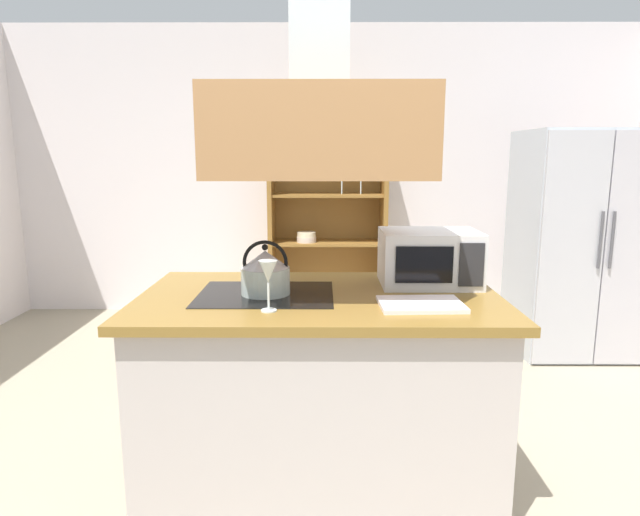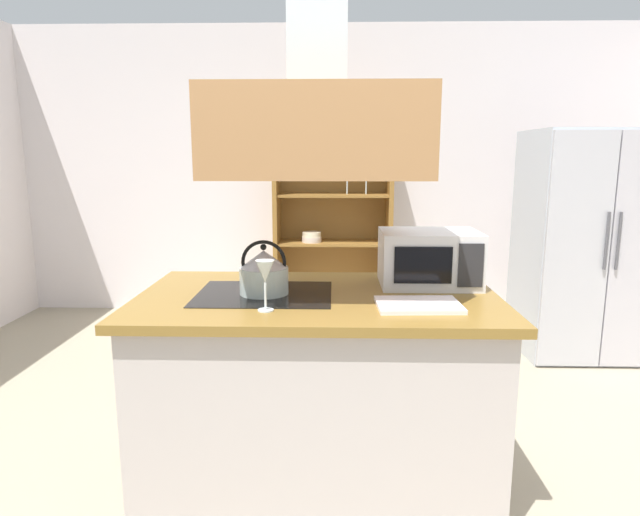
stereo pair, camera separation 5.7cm
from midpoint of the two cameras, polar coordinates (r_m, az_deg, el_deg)
The scene contains 10 objects.
ground_plane at distance 2.74m, azimuth -0.02°, elevation -22.82°, with size 7.80×7.80×0.00m, color #9F937C.
wall_back at distance 5.28m, azimuth 0.17°, elevation 8.96°, with size 6.00×0.12×2.70m, color silver.
kitchen_island at distance 2.58m, azimuth -0.70°, elevation -13.50°, with size 1.61×0.95×0.90m.
range_hood at distance 2.36m, azimuth -0.76°, elevation 15.78°, with size 0.90×0.70×1.28m.
refrigerator at distance 4.60m, azimuth 25.25°, elevation 1.41°, with size 0.90×0.77×1.70m.
dish_cabinet at distance 5.12m, azimuth 0.44°, elevation 2.51°, with size 1.08×0.40×1.77m.
kettle at distance 2.42m, azimuth -6.43°, elevation -1.49°, with size 0.22×0.22×0.24m.
cutting_board at distance 2.27m, azimuth 9.84°, elevation -4.82°, with size 0.34×0.24×0.02m, color white.
microwave at distance 2.64m, azimuth 10.80°, elevation 0.03°, with size 0.46×0.35×0.26m.
wine_glass_on_counter at distance 2.15m, azimuth -6.22°, elevation -1.68°, with size 0.08×0.08×0.21m.
Camera 1 is at (-0.02, -2.28, 1.51)m, focal length 30.46 mm.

